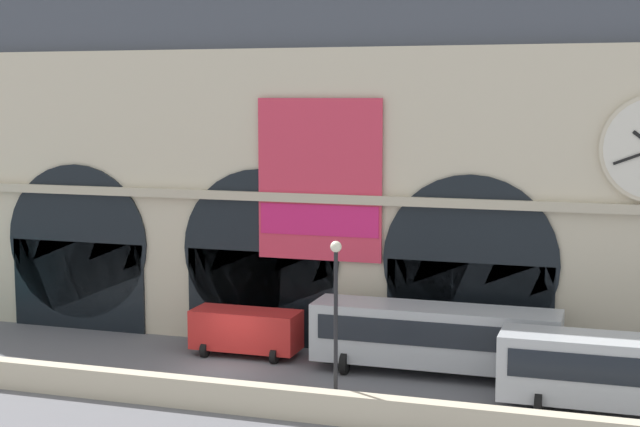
{
  "coord_description": "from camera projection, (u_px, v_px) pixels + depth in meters",
  "views": [
    {
      "loc": [
        16.9,
        -38.28,
        12.45
      ],
      "look_at": [
        3.1,
        5.0,
        6.72
      ],
      "focal_mm": 53.09,
      "sensor_mm": 36.0,
      "label": 1
    }
  ],
  "objects": [
    {
      "name": "bus_mideast",
      "position": [
        435.0,
        336.0,
        42.03
      ],
      "size": [
        11.0,
        3.25,
        3.1
      ],
      "color": "#ADB2B7",
      "rests_on": "ground"
    },
    {
      "name": "ground_plane",
      "position": [
        221.0,
        371.0,
        42.83
      ],
      "size": [
        200.0,
        200.0,
        0.0
      ],
      "primitive_type": "plane",
      "color": "slate"
    },
    {
      "name": "van_center",
      "position": [
        246.0,
        330.0,
        45.26
      ],
      "size": [
        5.2,
        2.48,
        2.2
      ],
      "color": "red",
      "rests_on": "ground"
    },
    {
      "name": "station_building",
      "position": [
        275.0,
        157.0,
        48.34
      ],
      "size": [
        43.7,
        4.51,
        19.25
      ],
      "color": "beige",
      "rests_on": "ground"
    },
    {
      "name": "street_lamp_quayside",
      "position": [
        336.0,
        305.0,
        36.34
      ],
      "size": [
        0.44,
        0.44,
        6.9
      ],
      "color": "black",
      "rests_on": "ground"
    },
    {
      "name": "quay_parapet_wall",
      "position": [
        172.0,
        391.0,
        38.07
      ],
      "size": [
        90.0,
        0.7,
        1.2
      ],
      "primitive_type": "cube",
      "color": "beige",
      "rests_on": "ground"
    }
  ]
}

